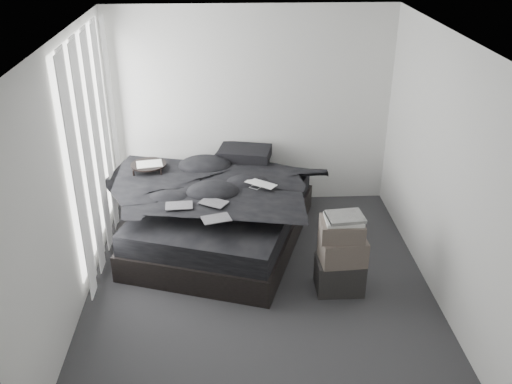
{
  "coord_description": "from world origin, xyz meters",
  "views": [
    {
      "loc": [
        -0.28,
        -4.91,
        3.61
      ],
      "look_at": [
        0.0,
        0.8,
        0.75
      ],
      "focal_mm": 40.0,
      "sensor_mm": 36.0,
      "label": 1
    }
  ],
  "objects_px": {
    "bed": "(223,229)",
    "side_stand": "(151,193)",
    "box_lower": "(339,274)",
    "laptop": "(258,179)"
  },
  "relations": [
    {
      "from": "bed",
      "to": "side_stand",
      "type": "height_order",
      "value": "side_stand"
    },
    {
      "from": "laptop",
      "to": "side_stand",
      "type": "distance_m",
      "value": 1.5
    },
    {
      "from": "laptop",
      "to": "box_lower",
      "type": "distance_m",
      "value": 1.42
    },
    {
      "from": "side_stand",
      "to": "laptop",
      "type": "bearing_deg",
      "value": -23.97
    },
    {
      "from": "box_lower",
      "to": "side_stand",
      "type": "bearing_deg",
      "value": 143.7
    },
    {
      "from": "side_stand",
      "to": "box_lower",
      "type": "distance_m",
      "value": 2.63
    },
    {
      "from": "side_stand",
      "to": "box_lower",
      "type": "height_order",
      "value": "side_stand"
    },
    {
      "from": "laptop",
      "to": "box_lower",
      "type": "bearing_deg",
      "value": -14.2
    },
    {
      "from": "laptop",
      "to": "side_stand",
      "type": "xyz_separation_m",
      "value": [
        -1.31,
        0.58,
        -0.44
      ]
    },
    {
      "from": "box_lower",
      "to": "bed",
      "type": "bearing_deg",
      "value": 139.32
    }
  ]
}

